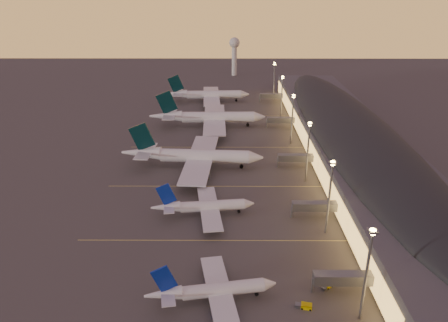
# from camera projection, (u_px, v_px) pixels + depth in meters

# --- Properties ---
(ground) EXTENTS (700.00, 700.00, 0.00)m
(ground) POSITION_uv_depth(u_px,v_px,m) (217.00, 232.00, 145.09)
(ground) COLOR #484542
(airliner_narrow_south) EXTENTS (34.55, 31.23, 12.36)m
(airliner_narrow_south) POSITION_uv_depth(u_px,v_px,m) (212.00, 290.00, 112.93)
(airliner_narrow_south) COLOR silver
(airliner_narrow_south) RESTS_ON ground
(airliner_narrow_north) EXTENTS (36.85, 33.14, 13.15)m
(airliner_narrow_north) POSITION_uv_depth(u_px,v_px,m) (203.00, 206.00, 154.51)
(airliner_narrow_north) COLOR silver
(airliner_narrow_north) RESTS_ON ground
(airliner_wide_near) EXTENTS (63.56, 58.01, 20.33)m
(airliner_wide_near) POSITION_uv_depth(u_px,v_px,m) (192.00, 156.00, 194.02)
(airliner_wide_near) COLOR silver
(airliner_wide_near) RESTS_ON ground
(airliner_wide_mid) EXTENTS (65.89, 59.85, 21.13)m
(airliner_wide_mid) POSITION_uv_depth(u_px,v_px,m) (208.00, 117.00, 248.00)
(airliner_wide_mid) COLOR silver
(airliner_wide_mid) RESTS_ON ground
(airliner_wide_far) EXTENTS (59.36, 54.07, 19.00)m
(airliner_wide_far) POSITION_uv_depth(u_px,v_px,m) (206.00, 95.00, 299.18)
(airliner_wide_far) COLOR silver
(airliner_wide_far) RESTS_ON ground
(terminal_building) EXTENTS (56.35, 255.00, 17.46)m
(terminal_building) POSITION_uv_depth(u_px,v_px,m) (349.00, 136.00, 208.41)
(terminal_building) COLOR #45454A
(terminal_building) RESTS_ON ground
(light_masts) EXTENTS (2.20, 217.20, 25.90)m
(light_masts) POSITION_uv_depth(u_px,v_px,m) (299.00, 123.00, 198.27)
(light_masts) COLOR slate
(light_masts) RESTS_ON ground
(radar_tower) EXTENTS (9.00, 9.00, 32.50)m
(radar_tower) POSITION_uv_depth(u_px,v_px,m) (234.00, 50.00, 376.86)
(radar_tower) COLOR silver
(radar_tower) RESTS_ON ground
(lane_markings) EXTENTS (90.00, 180.36, 0.00)m
(lane_markings) POSITION_uv_depth(u_px,v_px,m) (219.00, 181.00, 182.04)
(lane_markings) COLOR #D8C659
(lane_markings) RESTS_ON ground
(baggage_tug_a) EXTENTS (4.49, 2.59, 1.26)m
(baggage_tug_a) POSITION_uv_depth(u_px,v_px,m) (304.00, 306.00, 111.36)
(baggage_tug_a) COLOR #CCB402
(baggage_tug_a) RESTS_ON ground
(baggage_tug_b) EXTENTS (3.51, 3.22, 1.03)m
(baggage_tug_b) POSITION_uv_depth(u_px,v_px,m) (327.00, 286.00, 118.71)
(baggage_tug_b) COLOR #CCB402
(baggage_tug_b) RESTS_ON ground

